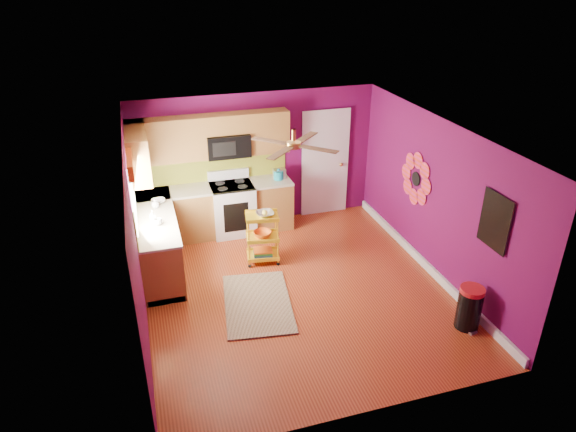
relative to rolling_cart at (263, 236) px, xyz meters
name	(u,v)px	position (x,y,z in m)	size (l,w,h in m)	color
ground	(297,290)	(0.28, -0.97, -0.49)	(5.00, 5.00, 0.00)	maroon
room_envelope	(300,193)	(0.31, -0.97, 1.14)	(4.54, 5.04, 2.52)	#620B49
lower_cabinets	(192,225)	(-1.06, 0.85, -0.06)	(2.81, 2.31, 0.94)	brown
electric_range	(233,208)	(-0.27, 1.20, -0.01)	(0.76, 0.66, 1.13)	white
upper_cabinetry	(188,143)	(-0.96, 1.20, 1.31)	(2.80, 2.30, 1.26)	brown
left_window	(131,177)	(-1.94, 0.08, 1.25)	(0.08, 1.35, 1.08)	white
panel_door	(325,164)	(1.63, 1.50, 0.53)	(0.95, 0.11, 2.15)	white
right_wall_art	(448,196)	(2.51, -1.31, 0.95)	(0.04, 2.74, 1.04)	black
ceiling_fan	(294,144)	(0.28, -0.77, 1.80)	(1.01, 1.01, 0.26)	#BF8C3F
shag_rug	(258,303)	(-0.38, -1.13, -0.48)	(0.96, 1.57, 0.02)	#321E10
rolling_cart	(263,236)	(0.00, 0.00, 0.00)	(0.58, 0.47, 0.96)	yellow
trash_can	(469,308)	(2.27, -2.48, -0.17)	(0.40, 0.41, 0.63)	black
teal_kettle	(279,175)	(0.62, 1.22, 0.53)	(0.18, 0.18, 0.21)	teal
toaster	(279,174)	(0.65, 1.27, 0.54)	(0.22, 0.15, 0.18)	beige
soap_bottle_a	(153,217)	(-1.71, 0.10, 0.55)	(0.09, 0.09, 0.20)	#EA3F72
soap_bottle_b	(155,203)	(-1.64, 0.63, 0.53)	(0.13, 0.13, 0.16)	white
counter_dish	(158,201)	(-1.58, 0.81, 0.48)	(0.23, 0.23, 0.06)	white
counter_cup	(158,222)	(-1.64, 0.00, 0.50)	(0.13, 0.13, 0.10)	white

